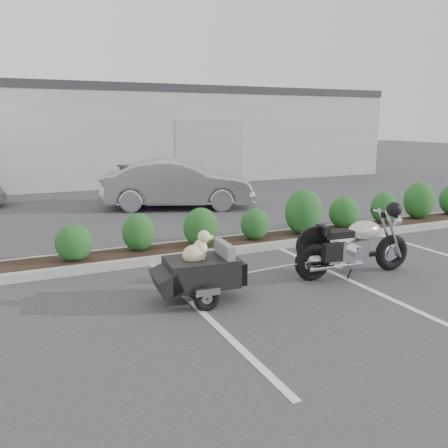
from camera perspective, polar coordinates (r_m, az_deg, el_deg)
name	(u,v)px	position (r m, az deg, el deg)	size (l,w,h in m)	color
ground	(273,283)	(7.77, 5.87, -7.02)	(90.00, 90.00, 0.00)	#38383A
planter_kerb	(261,241)	(10.05, 4.43, -2.08)	(12.00, 1.00, 0.15)	#9E9E93
building	(90,133)	(23.60, -15.83, 10.44)	(26.00, 10.00, 4.00)	#9EA099
motorcycle	(354,246)	(8.24, 15.42, -2.59)	(2.22, 0.75, 1.27)	black
pet_trailer	(200,271)	(6.87, -2.91, -5.65)	(1.78, 1.00, 1.06)	black
sedan	(178,184)	(14.26, -5.52, 4.82)	(1.54, 4.42, 1.45)	#A1A1A8
dumpster	(153,184)	(15.15, -8.54, 4.76)	(1.96, 1.44, 1.22)	navy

